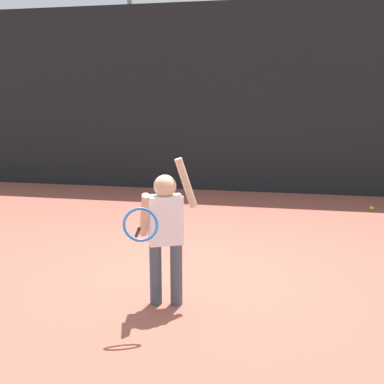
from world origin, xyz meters
TOP-DOWN VIEW (x-y plane):
  - ground_plane at (0.00, 0.00)m, footprint 20.00×20.00m
  - back_fence_windscreen at (0.00, 4.60)m, footprint 13.63×0.08m
  - fence_post_1 at (-2.22, 4.66)m, footprint 0.09×0.09m
  - fence_post_2 at (2.22, 4.66)m, footprint 0.09×0.09m
  - tennis_player at (-0.07, -0.87)m, footprint 0.52×0.79m
  - tennis_ball_0 at (2.43, 3.38)m, footprint 0.07×0.07m

SIDE VIEW (x-z plane):
  - ground_plane at x=0.00m, z-range 0.00..0.00m
  - tennis_ball_0 at x=2.43m, z-range 0.00..0.07m
  - tennis_player at x=-0.07m, z-range 0.05..1.40m
  - back_fence_windscreen at x=0.00m, z-range 0.00..3.70m
  - fence_post_1 at x=-2.22m, z-range 0.00..3.85m
  - fence_post_2 at x=2.22m, z-range 0.00..3.85m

